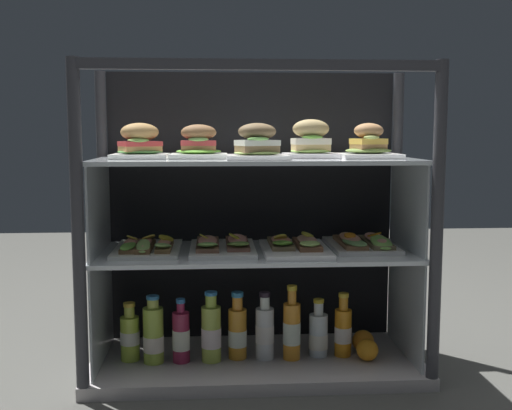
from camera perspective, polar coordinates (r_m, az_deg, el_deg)
ground_plane at (r=2.22m, az=-0.00°, el=-14.81°), size 6.00×6.00×0.02m
case_base_deck at (r=2.21m, az=-0.00°, el=-14.07°), size 1.11×0.47×0.04m
case_frame at (r=2.19m, az=-0.19°, el=0.05°), size 1.11×0.47×1.01m
riser_lower_tier at (r=2.15m, az=-0.00°, el=-9.15°), size 1.03×0.40×0.35m
shelf_lower_glass at (r=2.11m, az=-0.00°, el=-4.34°), size 1.05×0.42×0.01m
riser_upper_tier at (r=2.08m, az=-0.00°, el=-0.19°), size 1.03×0.40×0.29m
shelf_upper_glass at (r=2.07m, az=-0.00°, el=4.05°), size 1.05×0.42×0.01m
plated_roll_sandwich_near_left_corner at (r=2.10m, az=-10.46°, el=5.42°), size 0.18×0.18×0.12m
plated_roll_sandwich_center at (r=2.09m, az=-5.21°, el=5.32°), size 0.19×0.19×0.11m
plated_roll_sandwich_near_right_corner at (r=2.01m, az=0.08°, el=5.42°), size 0.20×0.20×0.11m
plated_roll_sandwich_far_left at (r=2.14m, az=4.98°, el=5.64°), size 0.18×0.18×0.13m
plated_roll_sandwich_mid_right at (r=2.12m, az=10.17°, el=5.25°), size 0.19×0.19×0.12m
open_sandwich_tray_center at (r=2.11m, az=-9.87°, el=-3.74°), size 0.21×0.31×0.06m
open_sandwich_tray_far_right at (r=2.10m, az=-3.02°, el=-3.68°), size 0.21×0.31×0.06m
open_sandwich_tray_near_right_corner at (r=2.08m, az=3.56°, el=-3.74°), size 0.21×0.31×0.06m
open_sandwich_tray_right_of_center at (r=2.17m, az=9.61°, el=-3.38°), size 0.21×0.31×0.06m
juice_bottle_front_fourth at (r=2.19m, az=-11.36°, el=-11.59°), size 0.06×0.06×0.20m
juice_bottle_tucked_behind at (r=2.15m, az=-9.27°, el=-11.55°), size 0.07×0.07×0.23m
juice_bottle_front_right_end at (r=2.15m, az=-6.80°, el=-11.73°), size 0.06×0.06×0.21m
juice_bottle_back_center at (r=2.14m, az=-4.07°, el=-11.44°), size 0.07×0.07×0.24m
juice_bottle_front_left_end at (r=2.16m, az=-1.68°, el=-11.40°), size 0.06×0.06×0.23m
juice_bottle_front_second at (r=2.16m, az=0.80°, el=-11.37°), size 0.06×0.06×0.23m
juice_bottle_back_right at (r=2.16m, az=3.26°, el=-11.19°), size 0.06×0.06×0.25m
juice_bottle_near_post at (r=2.20m, az=5.65°, el=-11.58°), size 0.07×0.07×0.20m
juice_bottle_front_middle at (r=2.21m, az=7.89°, el=-11.20°), size 0.06×0.06×0.22m
orange_fruit_beside_bottles at (r=2.27m, az=9.67°, el=-12.04°), size 0.08×0.08×0.08m
orange_fruit_near_left_post at (r=2.19m, az=10.05°, el=-12.79°), size 0.07×0.07×0.07m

